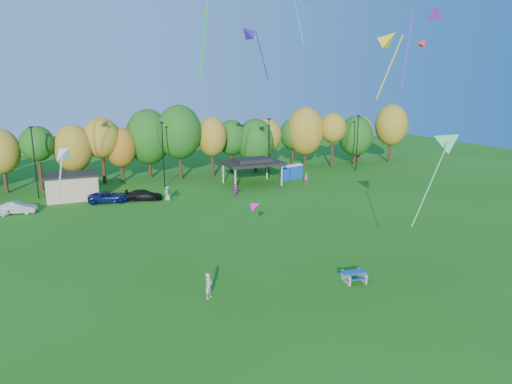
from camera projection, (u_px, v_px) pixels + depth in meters
name	position (u px, v px, depth m)	size (l,w,h in m)	color
ground	(274.00, 329.00, 27.25)	(160.00, 160.00, 0.00)	#19600F
tree_line	(134.00, 142.00, 66.15)	(93.57, 10.55, 11.15)	black
lamp_posts	(163.00, 153.00, 62.62)	(64.50, 0.25, 9.09)	black
utility_building	(72.00, 186.00, 57.02)	(6.30, 4.30, 3.25)	tan
pavilion	(252.00, 162.00, 64.91)	(8.20, 6.20, 3.77)	tan
porta_potties	(291.00, 172.00, 69.01)	(3.75, 1.81, 2.18)	#0B3C93
picnic_table	(354.00, 276.00, 33.61)	(2.00, 1.75, 0.77)	tan
kite_flyer	(209.00, 286.00, 30.91)	(0.66, 0.43, 1.81)	#B5B088
car_b	(17.00, 208.00, 50.94)	(1.41, 4.04, 1.33)	#AEAEB3
car_c	(109.00, 197.00, 55.70)	(2.25, 4.88, 1.36)	#0E1954
car_d	(144.00, 195.00, 56.72)	(1.83, 4.51, 1.31)	black
far_person_1	(306.00, 178.00, 65.64)	(0.60, 0.40, 1.66)	#9D4A5F
far_person_2	(168.00, 193.00, 56.53)	(0.90, 0.58, 1.83)	#7BA571
far_person_4	(236.00, 190.00, 58.52)	(1.53, 0.49, 1.65)	#963E7C
kite_0	(256.00, 206.00, 35.37)	(1.38, 1.45, 1.17)	#F90D92
kite_3	(248.00, 33.00, 36.43)	(2.76, 1.57, 4.47)	#3A1A90
kite_7	(449.00, 141.00, 34.82)	(4.76, 2.59, 7.79)	#41BA5E
kite_8	(436.00, 12.00, 42.51)	(4.59, 3.79, 8.60)	purple
kite_9	(423.00, 42.00, 54.27)	(1.50, 1.21, 1.35)	red
kite_13	(389.00, 39.00, 35.12)	(2.46, 3.23, 5.57)	yellow
kite_14	(65.00, 153.00, 27.71)	(1.64, 2.20, 3.51)	silver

